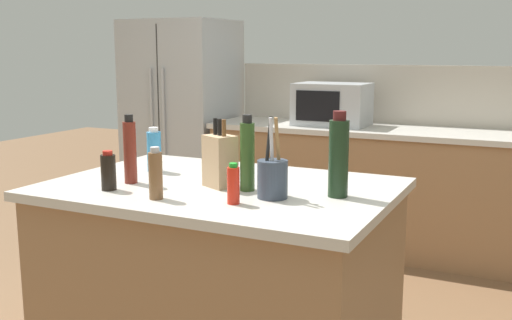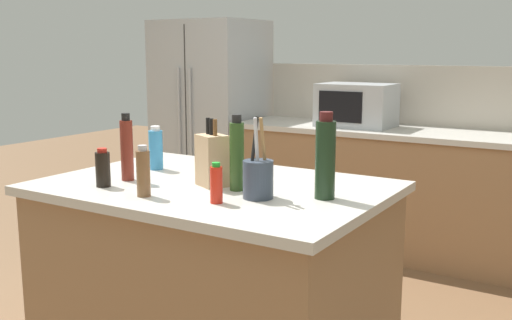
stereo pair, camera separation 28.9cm
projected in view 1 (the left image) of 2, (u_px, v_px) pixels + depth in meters
name	position (u px, v px, depth m)	size (l,w,h in m)	color
back_counter_run	(400.00, 191.00, 4.49)	(2.96, 0.66, 0.94)	#936B47
wall_backsplash	(413.00, 95.00, 4.64)	(2.92, 0.03, 0.46)	#B2A899
kitchen_island	(222.00, 287.00, 2.67)	(1.47, 1.02, 0.94)	#936B47
refrigerator	(183.00, 122.00, 5.30)	(0.86, 0.75, 1.77)	#ADB2B7
microwave	(332.00, 104.00, 4.61)	(0.55, 0.39, 0.32)	#ADB2B7
knife_block	(220.00, 160.00, 2.53)	(0.16, 0.15, 0.29)	tan
utensil_crock	(273.00, 177.00, 2.34)	(0.12, 0.12, 0.32)	#333D4C
wine_bottle	(339.00, 157.00, 2.35)	(0.08, 0.08, 0.34)	black
pepper_grinder	(156.00, 175.00, 2.32)	(0.05, 0.05, 0.21)	brown
vinegar_bottle	(130.00, 151.00, 2.59)	(0.06, 0.06, 0.30)	maroon
dish_soap_bottle	(154.00, 151.00, 2.86)	(0.07, 0.07, 0.21)	#3384BC
soy_sauce_bottle	(108.00, 172.00, 2.47)	(0.06, 0.06, 0.17)	black
hot_sauce_bottle	(233.00, 185.00, 2.25)	(0.05, 0.05, 0.16)	red
olive_oil_bottle	(247.00, 155.00, 2.45)	(0.06, 0.06, 0.31)	#2D4C1E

